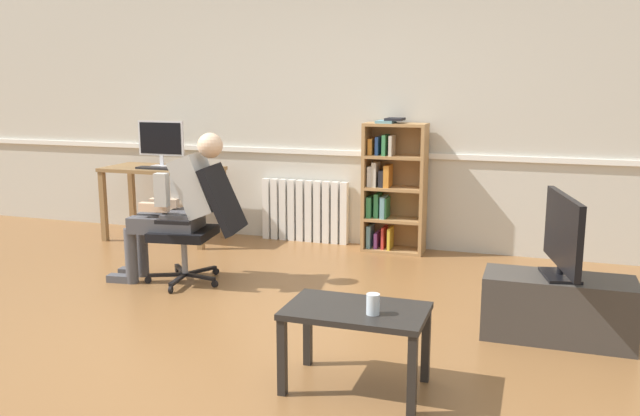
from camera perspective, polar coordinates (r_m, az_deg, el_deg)
ground_plane at (r=4.36m, az=-5.52°, el=-10.97°), size 18.00×18.00×0.00m
back_wall at (r=6.56m, az=3.79°, el=8.48°), size 12.00×0.13×2.70m
computer_desk at (r=6.96m, az=-13.42°, el=2.47°), size 1.19×0.58×0.76m
imac_monitor at (r=7.01m, az=-13.57°, el=5.72°), size 0.52×0.14×0.47m
keyboard at (r=6.82m, az=-14.05°, el=3.37°), size 0.38×0.12×0.02m
computer_mouse at (r=6.71m, az=-12.14°, el=3.38°), size 0.06×0.10×0.03m
bookshelf at (r=6.35m, az=6.12°, el=1.79°), size 0.59×0.29×1.28m
radiator at (r=6.75m, az=-1.33°, el=-0.25°), size 0.91×0.08×0.63m
office_chair at (r=5.38m, az=-10.22°, el=-1.05°), size 0.81×0.63×0.97m
person_seated at (r=5.43m, az=-12.11°, el=0.37°), size 0.99×0.44×1.23m
tv_stand at (r=4.50m, az=19.82°, el=-8.12°), size 0.92×0.39×0.41m
tv_screen at (r=4.37m, az=20.24°, el=-2.19°), size 0.27×0.75×0.52m
coffee_table at (r=3.54m, az=3.12°, el=-9.64°), size 0.74×0.46×0.45m
drinking_glass at (r=3.41m, az=4.60°, el=-8.27°), size 0.07×0.07×0.11m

